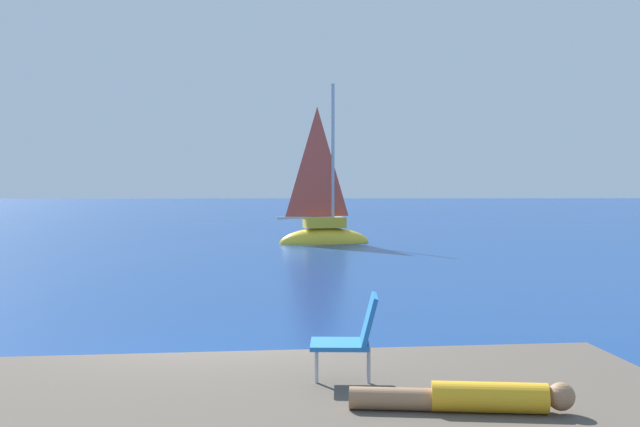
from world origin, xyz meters
The scene contains 6 objects.
ground_plane centered at (0.00, 0.00, 0.00)m, with size 160.00×160.00×0.00m, color navy.
boulder_seaward centered at (1.92, -1.48, 0.00)m, with size 1.02×0.81×0.56m, color #544644.
boulder_inland centered at (1.97, -1.05, 0.00)m, with size 1.09×0.87×0.60m, color brown.
sailboat_near centered at (1.72, 21.22, 0.36)m, with size 3.66×1.90×6.64m.
person_sunbather centered at (2.27, -3.66, 0.87)m, with size 1.76×0.38×0.25m.
beach_chair centered at (1.38, -2.74, 1.19)m, with size 0.62×0.51×0.80m.
Camera 1 is at (0.94, -10.04, 2.62)m, focal length 46.40 mm.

